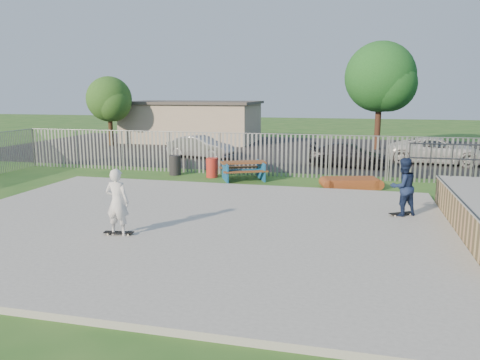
% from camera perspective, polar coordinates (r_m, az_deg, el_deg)
% --- Properties ---
extents(ground, '(120.00, 120.00, 0.00)m').
position_cam_1_polar(ground, '(13.95, -6.47, -5.73)').
color(ground, '#275B1F').
rests_on(ground, ground).
extents(concrete_slab, '(15.00, 12.00, 0.15)m').
position_cam_1_polar(concrete_slab, '(13.93, -6.48, -5.43)').
color(concrete_slab, gray).
rests_on(concrete_slab, ground).
extents(fence, '(26.04, 16.02, 2.00)m').
position_cam_1_polar(fence, '(17.75, 1.63, 1.20)').
color(fence, gray).
rests_on(fence, ground).
extents(picnic_table, '(2.48, 2.31, 0.84)m').
position_cam_1_polar(picnic_table, '(21.13, 0.38, 1.16)').
color(picnic_table, brown).
rests_on(picnic_table, ground).
extents(funbox, '(2.27, 1.57, 0.41)m').
position_cam_1_polar(funbox, '(19.92, 13.35, -0.36)').
color(funbox, brown).
rests_on(funbox, ground).
extents(trash_bin_red, '(0.54, 0.54, 0.90)m').
position_cam_1_polar(trash_bin_red, '(21.81, -3.44, 1.51)').
color(trash_bin_red, red).
rests_on(trash_bin_red, ground).
extents(trash_bin_grey, '(0.57, 0.57, 0.95)m').
position_cam_1_polar(trash_bin_grey, '(22.62, -7.93, 1.81)').
color(trash_bin_grey, black).
rests_on(trash_bin_grey, ground).
extents(parking_lot, '(40.00, 18.00, 0.02)m').
position_cam_1_polar(parking_lot, '(32.12, 5.35, 3.64)').
color(parking_lot, black).
rests_on(parking_lot, ground).
extents(car_silver, '(4.26, 2.27, 1.33)m').
position_cam_1_polar(car_silver, '(28.13, -4.84, 4.04)').
color(car_silver, '#9F9FA3').
rests_on(car_silver, parking_lot).
extents(car_dark, '(4.38, 2.04, 1.24)m').
position_cam_1_polar(car_dark, '(25.41, 13.12, 2.98)').
color(car_dark, black).
rests_on(car_dark, parking_lot).
extents(car_white, '(5.38, 2.90, 1.43)m').
position_cam_1_polar(car_white, '(27.94, 22.88, 3.30)').
color(car_white, silver).
rests_on(car_white, parking_lot).
extents(building, '(10.40, 6.40, 3.20)m').
position_cam_1_polar(building, '(37.80, -5.85, 7.13)').
color(building, '#BBAA90').
rests_on(building, ground).
extents(tree_left, '(3.27, 3.27, 5.05)m').
position_cam_1_polar(tree_left, '(35.91, -15.66, 9.46)').
color(tree_left, '#422E1A').
rests_on(tree_left, ground).
extents(tree_mid, '(4.72, 4.72, 7.28)m').
position_cam_1_polar(tree_mid, '(33.58, 16.73, 11.92)').
color(tree_mid, '#45291B').
rests_on(tree_mid, ground).
extents(skateboard_a, '(0.78, 0.60, 0.08)m').
position_cam_1_polar(skateboard_a, '(15.43, 19.04, -3.92)').
color(skateboard_a, black).
rests_on(skateboard_a, concrete_slab).
extents(skateboard_b, '(0.82, 0.31, 0.08)m').
position_cam_1_polar(skateboard_b, '(13.05, -14.55, -6.30)').
color(skateboard_b, black).
rests_on(skateboard_b, concrete_slab).
extents(skater_navy, '(1.10, 1.04, 1.80)m').
position_cam_1_polar(skater_navy, '(15.24, 19.24, -0.79)').
color(skater_navy, '#152244').
rests_on(skater_navy, concrete_slab).
extents(skater_white, '(0.67, 0.45, 1.80)m').
position_cam_1_polar(skater_white, '(12.83, -14.73, -2.62)').
color(skater_white, silver).
rests_on(skater_white, concrete_slab).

